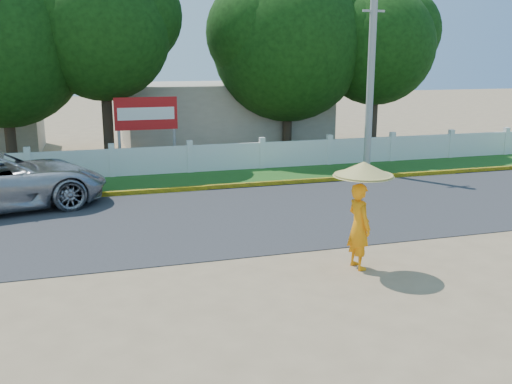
{
  "coord_description": "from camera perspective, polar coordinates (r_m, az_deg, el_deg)",
  "views": [
    {
      "loc": [
        -3.85,
        -10.93,
        4.5
      ],
      "look_at": [
        0.0,
        2.0,
        1.3
      ],
      "focal_mm": 40.0,
      "sensor_mm": 36.0,
      "label": 1
    }
  ],
  "objects": [
    {
      "name": "tree_row",
      "position": [
        25.36,
        -9.65,
        14.2
      ],
      "size": [
        28.63,
        7.42,
        8.56
      ],
      "color": "#473828",
      "rests_on": "ground"
    },
    {
      "name": "billboard",
      "position": [
        23.46,
        -10.93,
        7.33
      ],
      "size": [
        2.5,
        0.13,
        2.95
      ],
      "color": "gray",
      "rests_on": "ground"
    },
    {
      "name": "fence",
      "position": [
        22.8,
        -6.63,
        3.28
      ],
      "size": [
        40.0,
        0.1,
        1.1
      ],
      "primitive_type": "cube",
      "color": "silver",
      "rests_on": "ground"
    },
    {
      "name": "monk_with_parasol",
      "position": [
        12.36,
        10.47,
        -0.75
      ],
      "size": [
        1.3,
        1.3,
        2.36
      ],
      "color": "orange",
      "rests_on": "ground"
    },
    {
      "name": "ground",
      "position": [
        12.43,
        2.66,
        -7.9
      ],
      "size": [
        120.0,
        120.0,
        0.0
      ],
      "primitive_type": "plane",
      "color": "#9E8460",
      "rests_on": "ground"
    },
    {
      "name": "utility_pole",
      "position": [
        22.71,
        11.36,
        10.54
      ],
      "size": [
        0.28,
        0.28,
        6.98
      ],
      "primitive_type": "cylinder",
      "color": "#969693",
      "rests_on": "ground"
    },
    {
      "name": "building_near",
      "position": [
        29.87,
        -3.29,
        7.75
      ],
      "size": [
        10.0,
        6.0,
        3.2
      ],
      "primitive_type": "cube",
      "color": "#B7AD99",
      "rests_on": "ground"
    },
    {
      "name": "curb",
      "position": [
        19.86,
        -4.99,
        0.43
      ],
      "size": [
        40.0,
        0.18,
        0.16
      ],
      "primitive_type": "cube",
      "color": "yellow",
      "rests_on": "ground"
    },
    {
      "name": "grass_verge",
      "position": [
        21.5,
        -5.91,
        1.23
      ],
      "size": [
        60.0,
        3.5,
        0.03
      ],
      "primitive_type": "cube",
      "color": "#2D601E",
      "rests_on": "ground"
    },
    {
      "name": "road",
      "position": [
        16.52,
        -2.48,
        -2.44
      ],
      "size": [
        60.0,
        7.0,
        0.02
      ],
      "primitive_type": "cube",
      "color": "#38383A",
      "rests_on": "ground"
    }
  ]
}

